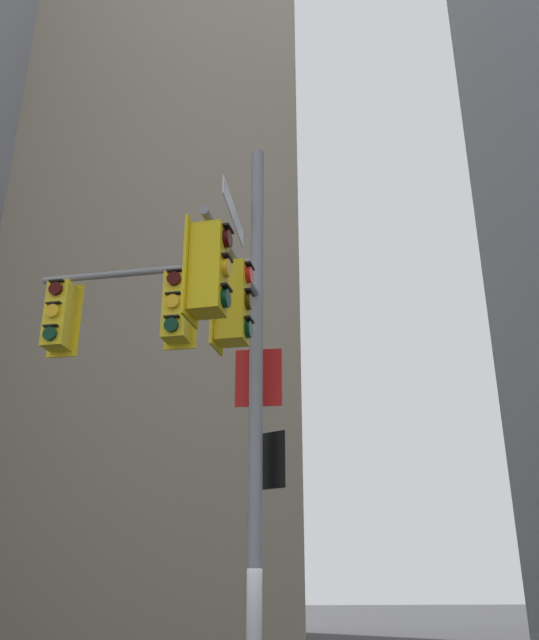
# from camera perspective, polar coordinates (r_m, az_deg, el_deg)

# --- Properties ---
(building_mid_block) EXTENTS (12.21, 12.21, 35.93)m
(building_mid_block) POSITION_cam_1_polar(r_m,az_deg,el_deg) (33.35, -9.47, 6.69)
(building_mid_block) COLOR tan
(building_mid_block) RESTS_ON ground
(signal_pole_assembly) EXTENTS (3.54, 3.33, 8.40)m
(signal_pole_assembly) POSITION_cam_1_polar(r_m,az_deg,el_deg) (8.52, -6.35, -2.22)
(signal_pole_assembly) COLOR gray
(signal_pole_assembly) RESTS_ON ground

